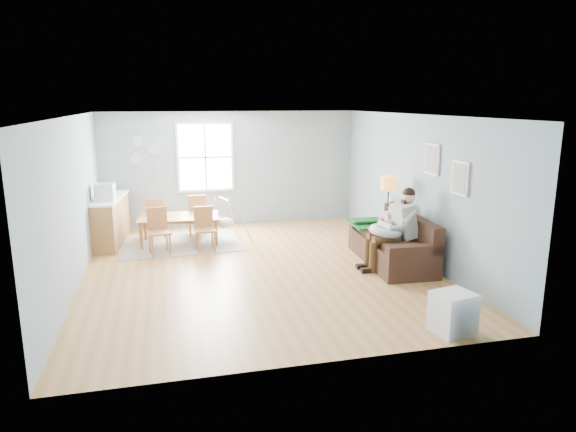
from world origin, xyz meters
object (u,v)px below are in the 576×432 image
object	(u,v)px
storage_cube	(452,313)
chair_sw	(158,228)
floor_lamp	(388,190)
monitor	(105,192)
counter	(110,220)
sofa	(394,246)
toddler	(387,220)
baby_swing	(225,222)
chair_nw	(156,216)
chair_ne	(197,212)
dining_table	(180,230)
chair_se	(204,226)
father	(395,226)

from	to	relation	value
storage_cube	chair_sw	world-z (taller)	chair_sw
floor_lamp	monitor	bearing A→B (deg)	161.89
chair_sw	counter	distance (m)	1.37
chair_sw	counter	world-z (taller)	counter
sofa	floor_lamp	bearing A→B (deg)	82.26
toddler	monitor	world-z (taller)	monitor
baby_swing	chair_nw	bearing A→B (deg)	158.11
chair_ne	chair_sw	bearing A→B (deg)	-123.55
storage_cube	monitor	world-z (taller)	monitor
toddler	storage_cube	distance (m)	3.20
baby_swing	floor_lamp	bearing A→B (deg)	-30.86
toddler	chair_nw	bearing A→B (deg)	148.08
sofa	chair_nw	size ratio (longest dim) A/B	2.58
toddler	counter	size ratio (longest dim) A/B	0.48
monitor	chair_sw	bearing A→B (deg)	-32.11
baby_swing	toddler	bearing A→B (deg)	-36.35
storage_cube	dining_table	distance (m)	6.11
chair_se	baby_swing	bearing A→B (deg)	51.85
dining_table	counter	distance (m)	1.45
toddler	chair_ne	xyz separation A→B (m)	(-3.33, 2.67, -0.24)
storage_cube	chair_nw	distance (m)	6.87
sofa	monitor	size ratio (longest dim) A/B	5.78
sofa	father	xyz separation A→B (m)	(-0.16, -0.31, 0.46)
sofa	chair_nw	world-z (taller)	sofa
dining_table	monitor	bearing A→B (deg)	-175.47
counter	baby_swing	bearing A→B (deg)	-7.74
chair_sw	chair_nw	distance (m)	1.22
chair_se	father	bearing A→B (deg)	-31.86
chair_nw	counter	xyz separation A→B (m)	(-0.92, -0.25, 0.01)
father	floor_lamp	xyz separation A→B (m)	(0.23, 0.83, 0.50)
dining_table	chair_nw	world-z (taller)	chair_nw
floor_lamp	dining_table	bearing A→B (deg)	155.88
floor_lamp	baby_swing	xyz separation A→B (m)	(-2.94, 1.75, -0.87)
chair_se	monitor	world-z (taller)	monitor
dining_table	father	bearing A→B (deg)	-30.66
storage_cube	chair_sw	xyz separation A→B (m)	(-3.68, 4.54, 0.24)
floor_lamp	toddler	bearing A→B (deg)	-115.05
dining_table	chair_sw	bearing A→B (deg)	-119.39
father	toddler	bearing A→B (deg)	80.61
father	floor_lamp	distance (m)	0.99
monitor	chair_se	bearing A→B (deg)	-17.22
toddler	dining_table	bearing A→B (deg)	151.39
father	monitor	xyz separation A→B (m)	(-5.08, 2.57, 0.39)
baby_swing	chair_se	bearing A→B (deg)	-128.15
chair_nw	counter	world-z (taller)	counter
father	baby_swing	xyz separation A→B (m)	(-2.71, 2.58, -0.37)
chair_nw	sofa	bearing A→B (deg)	-33.54
dining_table	chair_ne	xyz separation A→B (m)	(0.41, 0.63, 0.23)
father	chair_nw	size ratio (longest dim) A/B	1.65
dining_table	chair_se	xyz separation A→B (m)	(0.47, -0.59, 0.20)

